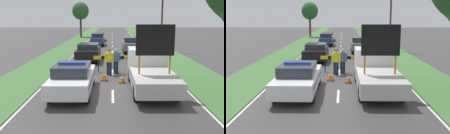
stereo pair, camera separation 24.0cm
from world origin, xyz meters
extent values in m
plane|color=#3D3A3A|center=(0.00, 0.00, 0.00)|extent=(160.00, 160.00, 0.00)
cube|color=silver|center=(0.00, -1.18, 0.00)|extent=(0.12, 2.11, 0.01)
cube|color=silver|center=(0.00, 4.22, 0.00)|extent=(0.12, 2.11, 0.01)
cube|color=silver|center=(0.00, 9.62, 0.00)|extent=(0.12, 2.11, 0.01)
cube|color=silver|center=(0.00, 15.03, 0.00)|extent=(0.12, 2.11, 0.01)
cube|color=silver|center=(0.00, 20.43, 0.00)|extent=(0.12, 2.11, 0.01)
cube|color=silver|center=(0.00, 25.83, 0.00)|extent=(0.12, 2.11, 0.01)
cube|color=silver|center=(0.00, 31.24, 0.00)|extent=(0.12, 2.11, 0.01)
cube|color=silver|center=(0.00, 36.64, 0.00)|extent=(0.12, 2.11, 0.01)
cube|color=silver|center=(0.00, 42.04, 0.00)|extent=(0.12, 2.11, 0.01)
cube|color=silver|center=(0.00, 47.45, 0.00)|extent=(0.12, 2.11, 0.01)
cube|color=silver|center=(-3.89, 16.85, 0.00)|extent=(0.10, 70.60, 0.01)
cube|color=silver|center=(3.89, 16.85, 0.00)|extent=(0.10, 70.60, 0.01)
cube|color=#427038|center=(-5.55, 20.00, 0.01)|extent=(3.11, 120.00, 0.03)
cube|color=#427038|center=(5.55, 20.00, 0.01)|extent=(3.11, 120.00, 0.03)
cube|color=white|center=(-2.00, -0.68, 0.67)|extent=(1.90, 4.90, 0.68)
cube|color=#282D38|center=(-2.00, -0.82, 1.27)|extent=(1.68, 2.25, 0.50)
cylinder|color=black|center=(-2.83, 0.84, 0.33)|extent=(0.24, 0.66, 0.66)
cylinder|color=black|center=(-1.17, 0.84, 0.33)|extent=(0.24, 0.66, 0.66)
cylinder|color=black|center=(-2.83, -2.19, 0.33)|extent=(0.24, 0.66, 0.66)
cylinder|color=black|center=(-1.17, -2.19, 0.33)|extent=(0.24, 0.66, 0.66)
cube|color=#1E38C6|center=(-2.00, -0.82, 1.57)|extent=(1.33, 0.24, 0.10)
cube|color=#193399|center=(-2.00, -0.68, 0.71)|extent=(1.91, 4.02, 0.10)
cube|color=black|center=(-2.00, 1.81, 0.60)|extent=(1.05, 0.08, 0.41)
cube|color=white|center=(2.00, 1.80, 1.19)|extent=(2.10, 1.91, 1.62)
cube|color=#232833|center=(2.00, 2.74, 1.48)|extent=(1.79, 0.04, 0.71)
cube|color=#B2B2AD|center=(2.00, -1.12, 0.73)|extent=(2.10, 3.94, 0.71)
cylinder|color=#D16619|center=(1.27, -1.12, 1.54)|extent=(0.09, 0.09, 0.90)
cylinder|color=#D16619|center=(2.73, -1.12, 1.54)|extent=(0.09, 0.09, 0.90)
cube|color=black|center=(2.00, -1.12, 2.72)|extent=(1.83, 0.12, 1.47)
cylinder|color=black|center=(1.07, 1.80, 0.38)|extent=(0.24, 0.76, 0.76)
cylinder|color=black|center=(2.93, 1.80, 0.38)|extent=(0.24, 0.76, 0.76)
cylinder|color=black|center=(1.07, -1.91, 0.38)|extent=(0.24, 0.76, 0.76)
cylinder|color=black|center=(2.93, -1.91, 0.38)|extent=(0.24, 0.76, 0.76)
cylinder|color=black|center=(-1.00, 4.47, 0.45)|extent=(0.07, 0.07, 0.90)
cylinder|color=black|center=(1.54, 4.47, 0.45)|extent=(0.07, 0.07, 0.90)
cube|color=yellow|center=(-1.05, 4.47, 1.01)|extent=(0.53, 0.08, 0.23)
cube|color=black|center=(-0.52, 4.47, 1.01)|extent=(0.53, 0.08, 0.23)
cube|color=yellow|center=(0.00, 4.47, 1.01)|extent=(0.53, 0.08, 0.23)
cube|color=black|center=(0.53, 4.47, 1.01)|extent=(0.53, 0.08, 0.23)
cube|color=yellow|center=(1.06, 4.47, 1.01)|extent=(0.53, 0.08, 0.23)
cube|color=black|center=(1.59, 4.47, 1.01)|extent=(0.53, 0.08, 0.23)
cylinder|color=#191E38|center=(-0.31, 3.63, 0.43)|extent=(0.16, 0.16, 0.85)
cylinder|color=#191E38|center=(-0.14, 3.63, 0.43)|extent=(0.16, 0.16, 0.85)
cylinder|color=yellow|center=(-0.23, 3.63, 1.18)|extent=(0.39, 0.39, 0.64)
cylinder|color=yellow|center=(-0.47, 3.63, 1.14)|extent=(0.13, 0.13, 0.55)
cylinder|color=yellow|center=(0.02, 3.63, 1.14)|extent=(0.13, 0.13, 0.55)
sphere|color=tan|center=(-0.23, 3.63, 1.61)|extent=(0.22, 0.22, 0.22)
cylinder|color=#141933|center=(-0.23, 3.63, 1.67)|extent=(0.25, 0.25, 0.06)
cylinder|color=#191E38|center=(0.14, 3.96, 0.42)|extent=(0.16, 0.16, 0.84)
cylinder|color=#191E38|center=(0.31, 3.96, 0.42)|extent=(0.16, 0.16, 0.84)
cylinder|color=#4C6B9E|center=(0.22, 3.96, 1.15)|extent=(0.38, 0.38, 0.63)
cylinder|color=#4C6B9E|center=(-0.02, 3.96, 1.12)|extent=(0.13, 0.13, 0.53)
cylinder|color=#4C6B9E|center=(0.46, 3.96, 1.12)|extent=(0.13, 0.13, 0.53)
sphere|color=tan|center=(0.22, 3.96, 1.58)|extent=(0.22, 0.22, 0.22)
cube|color=black|center=(-3.13, 2.09, 0.01)|extent=(0.36, 0.36, 0.03)
cone|color=orange|center=(-3.13, 2.09, 0.26)|extent=(0.30, 0.30, 0.47)
cylinder|color=white|center=(-3.13, 2.09, 0.29)|extent=(0.17, 0.17, 0.07)
cube|color=black|center=(0.56, 1.40, 0.01)|extent=(0.37, 0.37, 0.03)
cone|color=orange|center=(0.56, 1.40, 0.27)|extent=(0.31, 0.31, 0.48)
cylinder|color=white|center=(0.56, 1.40, 0.30)|extent=(0.18, 0.18, 0.07)
cube|color=black|center=(-0.51, 1.96, 0.01)|extent=(0.45, 0.45, 0.03)
cone|color=orange|center=(-0.51, 1.96, 0.32)|extent=(0.38, 0.38, 0.59)
cylinder|color=white|center=(-0.51, 1.96, 0.35)|extent=(0.21, 0.21, 0.08)
cube|color=black|center=(-2.79, 4.32, 0.01)|extent=(0.40, 0.40, 0.03)
cone|color=orange|center=(-2.79, 4.32, 0.30)|extent=(0.34, 0.34, 0.53)
cylinder|color=white|center=(-2.79, 4.32, 0.32)|extent=(0.19, 0.19, 0.07)
cube|color=black|center=(2.41, 4.69, 0.01)|extent=(0.39, 0.39, 0.03)
cone|color=orange|center=(2.41, 4.69, 0.29)|extent=(0.33, 0.33, 0.52)
cylinder|color=white|center=(2.41, 4.69, 0.31)|extent=(0.19, 0.19, 0.07)
cube|color=black|center=(-2.08, 9.21, 0.70)|extent=(1.91, 4.53, 0.76)
cube|color=#282D38|center=(-2.08, 9.07, 1.30)|extent=(1.68, 2.08, 0.44)
cylinder|color=black|center=(-2.91, 10.61, 0.32)|extent=(0.24, 0.64, 0.64)
cylinder|color=black|center=(-1.24, 10.61, 0.32)|extent=(0.24, 0.64, 0.64)
cylinder|color=black|center=(-2.91, 7.81, 0.32)|extent=(0.24, 0.64, 0.64)
cylinder|color=black|center=(-1.24, 7.81, 0.32)|extent=(0.24, 0.64, 0.64)
cube|color=slate|center=(2.00, 14.66, 0.75)|extent=(1.74, 4.17, 0.74)
cube|color=#282D38|center=(2.00, 14.54, 1.38)|extent=(1.53, 1.92, 0.52)
cylinder|color=black|center=(1.25, 15.95, 0.38)|extent=(0.24, 0.76, 0.76)
cylinder|color=black|center=(2.75, 15.95, 0.38)|extent=(0.24, 0.76, 0.76)
cylinder|color=black|center=(1.25, 13.37, 0.38)|extent=(0.24, 0.76, 0.76)
cylinder|color=black|center=(2.75, 13.37, 0.38)|extent=(0.24, 0.76, 0.76)
cube|color=navy|center=(-1.95, 21.49, 0.74)|extent=(1.70, 4.11, 0.70)
cube|color=#282D38|center=(-1.95, 21.36, 1.36)|extent=(1.50, 1.89, 0.55)
cylinder|color=black|center=(-2.68, 22.76, 0.39)|extent=(0.24, 0.78, 0.78)
cylinder|color=black|center=(-1.22, 22.76, 0.39)|extent=(0.24, 0.78, 0.78)
cylinder|color=black|center=(-2.68, 20.21, 0.39)|extent=(0.24, 0.78, 0.78)
cylinder|color=black|center=(-1.22, 20.21, 0.39)|extent=(0.24, 0.78, 0.78)
cube|color=silver|center=(-2.03, 28.29, 0.63)|extent=(1.79, 4.29, 0.57)
cube|color=#282D38|center=(-2.03, 28.16, 1.15)|extent=(1.58, 1.97, 0.47)
cylinder|color=black|center=(-2.81, 29.62, 0.34)|extent=(0.24, 0.69, 0.69)
cylinder|color=black|center=(-1.26, 29.62, 0.34)|extent=(0.24, 0.69, 0.69)
cylinder|color=black|center=(-2.81, 26.96, 0.34)|extent=(0.24, 0.69, 0.69)
cylinder|color=black|center=(-1.26, 26.96, 0.34)|extent=(0.24, 0.69, 0.69)
cylinder|color=#42301E|center=(-5.92, 36.37, 1.84)|extent=(0.37, 0.37, 3.67)
ellipsoid|color=#235623|center=(-5.92, 36.37, 4.83)|extent=(3.08, 3.08, 3.23)
cylinder|color=#473828|center=(5.55, 16.23, 4.06)|extent=(0.20, 0.20, 8.12)
camera|label=1|loc=(-0.04, -13.45, 3.82)|focal=42.00mm
camera|label=2|loc=(0.20, -13.45, 3.82)|focal=42.00mm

